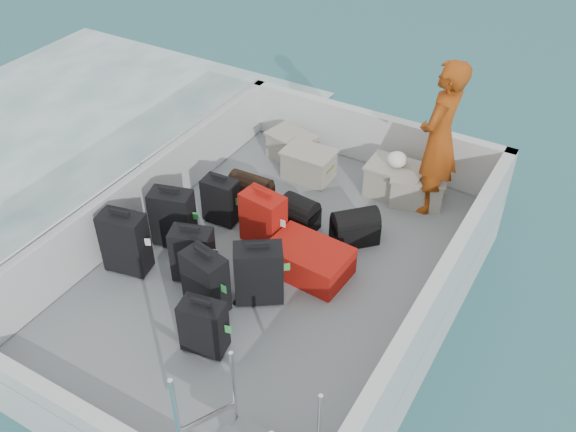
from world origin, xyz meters
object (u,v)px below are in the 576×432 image
at_px(suitcase_0, 125,243).
at_px(suitcase_6, 204,327).
at_px(suitcase_3, 206,282).
at_px(crate_3, 416,189).
at_px(suitcase_7, 259,274).
at_px(suitcase_4, 193,255).
at_px(suitcase_1, 173,218).
at_px(passenger, 439,138).
at_px(suitcase_5, 263,220).
at_px(crate_1, 309,165).
at_px(suitcase_8, 309,260).
at_px(crate_0, 291,147).
at_px(suitcase_2, 221,201).
at_px(crate_2, 394,181).

xyz_separation_m(suitcase_0, suitcase_6, (1.34, -0.48, -0.07)).
height_order(suitcase_3, crate_3, suitcase_3).
relative_size(suitcase_0, suitcase_7, 1.07).
bearing_deg(suitcase_6, suitcase_4, 122.09).
xyz_separation_m(suitcase_0, crate_3, (2.17, 2.67, -0.17)).
xyz_separation_m(suitcase_1, passenger, (2.19, 2.08, 0.59)).
xyz_separation_m(suitcase_3, suitcase_7, (0.38, 0.36, -0.00)).
distance_m(suitcase_4, suitcase_5, 0.91).
bearing_deg(crate_1, suitcase_1, -109.26).
xyz_separation_m(suitcase_8, crate_1, (-0.86, 1.56, 0.01)).
relative_size(suitcase_7, crate_1, 1.12).
distance_m(suitcase_4, suitcase_7, 0.75).
relative_size(suitcase_0, suitcase_4, 1.15).
bearing_deg(crate_0, suitcase_5, -69.98).
height_order(suitcase_4, crate_0, suitcase_4).
xyz_separation_m(suitcase_2, suitcase_4, (0.31, -0.94, 0.03)).
height_order(crate_3, passenger, passenger).
xyz_separation_m(suitcase_7, passenger, (0.92, 2.35, 0.60)).
height_order(suitcase_3, crate_0, suitcase_3).
bearing_deg(suitcase_1, passenger, 26.68).
bearing_deg(passenger, suitcase_7, -15.40).
distance_m(suitcase_5, crate_2, 1.82).
bearing_deg(suitcase_4, suitcase_5, 50.69).
bearing_deg(suitcase_8, crate_2, -3.30).
bearing_deg(suitcase_7, crate_2, 44.75).
relative_size(suitcase_4, suitcase_7, 0.93).
bearing_deg(suitcase_2, crate_0, 85.40).
distance_m(suitcase_3, suitcase_7, 0.52).
bearing_deg(suitcase_8, suitcase_3, 150.88).
distance_m(suitcase_6, crate_3, 3.26).
xyz_separation_m(suitcase_3, suitcase_4, (-0.37, 0.28, -0.02)).
bearing_deg(suitcase_0, suitcase_5, 35.63).
relative_size(suitcase_6, suitcase_7, 0.85).
xyz_separation_m(suitcase_2, suitcase_3, (0.68, -1.21, 0.05)).
height_order(suitcase_4, suitcase_8, suitcase_4).
height_order(suitcase_2, crate_3, suitcase_2).
distance_m(suitcase_1, suitcase_5, 0.98).
bearing_deg(suitcase_4, suitcase_8, 15.66).
height_order(crate_1, passenger, passenger).
relative_size(suitcase_2, crate_2, 0.88).
height_order(suitcase_3, suitcase_5, suitcase_3).
bearing_deg(suitcase_1, suitcase_4, -50.50).
xyz_separation_m(suitcase_2, suitcase_5, (0.63, -0.09, 0.04)).
distance_m(suitcase_8, crate_3, 1.83).
height_order(suitcase_6, suitcase_7, suitcase_7).
bearing_deg(suitcase_3, crate_2, 84.45).
xyz_separation_m(suitcase_8, crate_3, (0.51, 1.75, 0.02)).
bearing_deg(suitcase_3, passenger, 76.14).
distance_m(crate_0, crate_2, 1.49).
bearing_deg(crate_3, suitcase_2, -140.33).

